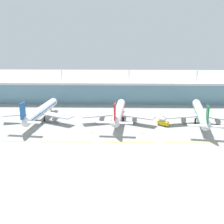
% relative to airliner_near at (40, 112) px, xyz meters
% --- Properties ---
extents(ground_plane, '(600.00, 600.00, 0.00)m').
position_rel_airliner_near_xyz_m(ground_plane, '(61.05, -39.58, -6.45)').
color(ground_plane, gray).
extents(terminal_building, '(288.00, 34.00, 26.99)m').
position_rel_airliner_near_xyz_m(terminal_building, '(61.05, 60.75, 2.75)').
color(terminal_building, '#6693A8').
rests_on(terminal_building, ground).
extents(airliner_near, '(48.48, 62.69, 18.90)m').
position_rel_airliner_near_xyz_m(airliner_near, '(0.00, 0.00, 0.00)').
color(airliner_near, white).
rests_on(airliner_near, ground).
extents(airliner_middle, '(48.64, 60.17, 18.90)m').
position_rel_airliner_near_xyz_m(airliner_middle, '(52.45, -1.27, -0.00)').
color(airliner_middle, white).
rests_on(airliner_middle, ground).
extents(airliner_far, '(48.28, 65.86, 18.90)m').
position_rel_airliner_near_xyz_m(airliner_far, '(106.10, -3.35, 0.00)').
color(airliner_far, silver).
rests_on(airliner_far, ground).
extents(taxiway_stripe_west, '(28.00, 0.70, 0.04)m').
position_rel_airliner_near_xyz_m(taxiway_stripe_west, '(-9.95, -38.95, -6.43)').
color(taxiway_stripe_west, yellow).
rests_on(taxiway_stripe_west, ground).
extents(taxiway_stripe_mid_west, '(28.00, 0.70, 0.04)m').
position_rel_airliner_near_xyz_m(taxiway_stripe_mid_west, '(24.05, -38.95, -6.43)').
color(taxiway_stripe_mid_west, yellow).
rests_on(taxiway_stripe_mid_west, ground).
extents(taxiway_stripe_centre, '(28.00, 0.70, 0.04)m').
position_rel_airliner_near_xyz_m(taxiway_stripe_centre, '(58.05, -38.95, -6.43)').
color(taxiway_stripe_centre, yellow).
rests_on(taxiway_stripe_centre, ground).
extents(taxiway_stripe_mid_east, '(28.00, 0.70, 0.04)m').
position_rel_airliner_near_xyz_m(taxiway_stripe_mid_east, '(92.05, -38.95, -6.43)').
color(taxiway_stripe_mid_east, yellow).
rests_on(taxiway_stripe_mid_east, ground).
extents(fuel_truck, '(7.07, 6.77, 4.95)m').
position_rel_airliner_near_xyz_m(fuel_truck, '(80.99, -8.85, -4.18)').
color(fuel_truck, gold).
rests_on(fuel_truck, ground).
extents(safety_cone_left_wingtip, '(0.56, 0.56, 0.70)m').
position_rel_airliner_near_xyz_m(safety_cone_left_wingtip, '(66.75, -25.53, -6.10)').
color(safety_cone_left_wingtip, orange).
rests_on(safety_cone_left_wingtip, ground).
extents(safety_cone_nose_front, '(0.56, 0.56, 0.70)m').
position_rel_airliner_near_xyz_m(safety_cone_nose_front, '(36.26, -24.28, -6.10)').
color(safety_cone_nose_front, orange).
rests_on(safety_cone_nose_front, ground).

